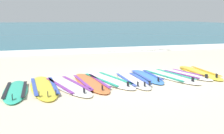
# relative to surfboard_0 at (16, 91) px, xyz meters

# --- Properties ---
(ground_plane) EXTENTS (80.00, 80.00, 0.00)m
(ground_plane) POSITION_rel_surfboard_0_xyz_m (3.13, 0.30, -0.04)
(ground_plane) COLOR beige
(sea) EXTENTS (80.00, 60.00, 0.10)m
(sea) POSITION_rel_surfboard_0_xyz_m (3.13, 36.25, 0.01)
(sea) COLOR #23667A
(sea) RESTS_ON ground
(wave_foam_strip) EXTENTS (80.00, 1.36, 0.11)m
(wave_foam_strip) POSITION_rel_surfboard_0_xyz_m (3.13, 6.93, 0.02)
(wave_foam_strip) COLOR white
(wave_foam_strip) RESTS_ON ground
(surfboard_0) EXTENTS (0.64, 2.20, 0.18)m
(surfboard_0) POSITION_rel_surfboard_0_xyz_m (0.00, 0.00, 0.00)
(surfboard_0) COLOR #2DB793
(surfboard_0) RESTS_ON ground
(surfboard_1) EXTENTS (0.68, 2.58, 0.18)m
(surfboard_1) POSITION_rel_surfboard_0_xyz_m (0.66, 0.17, 0.00)
(surfboard_1) COLOR yellow
(surfboard_1) RESTS_ON ground
(surfboard_2) EXTENTS (1.21, 2.64, 0.18)m
(surfboard_2) POSITION_rel_surfboard_0_xyz_m (1.24, 0.19, -0.00)
(surfboard_2) COLOR silver
(surfboard_2) RESTS_ON ground
(surfboard_3) EXTENTS (0.77, 2.49, 0.18)m
(surfboard_3) POSITION_rel_surfboard_0_xyz_m (1.86, 0.32, -0.00)
(surfboard_3) COLOR orange
(surfboard_3) RESTS_ON ground
(surfboard_4) EXTENTS (1.21, 2.60, 0.18)m
(surfboard_4) POSITION_rel_surfboard_0_xyz_m (2.37, 0.49, -0.00)
(surfboard_4) COLOR white
(surfboard_4) RESTS_ON ground
(surfboard_5) EXTENTS (0.60, 2.24, 0.18)m
(surfboard_5) POSITION_rel_surfboard_0_xyz_m (3.00, 0.28, 0.00)
(surfboard_5) COLOR silver
(surfboard_5) RESTS_ON ground
(surfboard_6) EXTENTS (0.58, 2.10, 0.18)m
(surfboard_6) POSITION_rel_surfboard_0_xyz_m (3.56, 0.61, 0.00)
(surfboard_6) COLOR #3875CC
(surfboard_6) RESTS_ON ground
(surfboard_7) EXTENTS (1.09, 2.54, 0.18)m
(surfboard_7) POSITION_rel_surfboard_0_xyz_m (4.20, 0.48, -0.00)
(surfboard_7) COLOR silver
(surfboard_7) RESTS_ON ground
(surfboard_8) EXTENTS (1.01, 2.06, 0.18)m
(surfboard_8) POSITION_rel_surfboard_0_xyz_m (4.76, 0.54, 0.00)
(surfboard_8) COLOR white
(surfboard_8) RESTS_ON ground
(surfboard_9) EXTENTS (0.73, 2.38, 0.18)m
(surfboard_9) POSITION_rel_surfboard_0_xyz_m (5.33, 0.68, -0.00)
(surfboard_9) COLOR yellow
(surfboard_9) RESTS_ON ground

